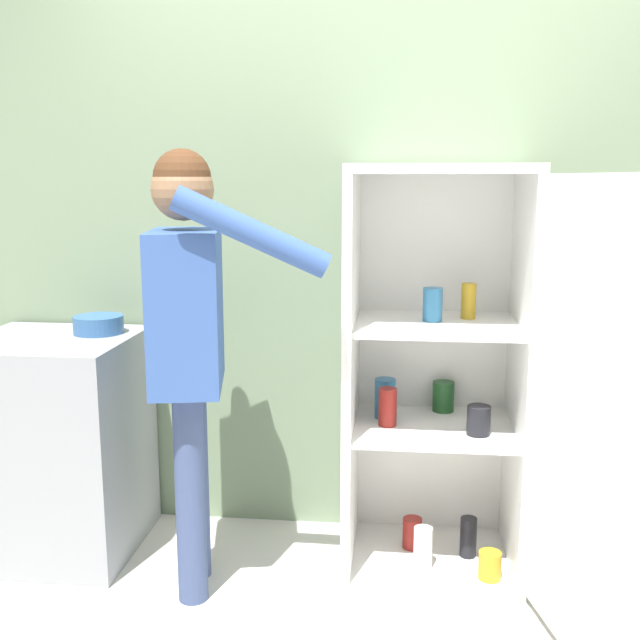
{
  "coord_description": "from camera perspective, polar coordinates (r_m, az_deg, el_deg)",
  "views": [
    {
      "loc": [
        0.12,
        -2.2,
        1.53
      ],
      "look_at": [
        -0.19,
        0.65,
        0.99
      ],
      "focal_mm": 42.0,
      "sensor_mm": 36.0,
      "label": 1
    }
  ],
  "objects": [
    {
      "name": "refrigerator",
      "position": [
        2.86,
        10.95,
        -4.8
      ],
      "size": [
        0.88,
        1.23,
        1.59
      ],
      "color": "white",
      "rests_on": "ground_plane"
    },
    {
      "name": "wall_back",
      "position": [
        3.19,
        4.1,
        6.02
      ],
      "size": [
        7.0,
        0.06,
        2.55
      ],
      "color": "gray",
      "rests_on": "ground_plane"
    },
    {
      "name": "person",
      "position": [
        2.71,
        -9.93,
        0.05
      ],
      "size": [
        0.7,
        0.56,
        1.64
      ],
      "color": "#384770",
      "rests_on": "ground_plane"
    },
    {
      "name": "bowl",
      "position": [
        3.24,
        -16.53,
        -0.33
      ],
      "size": [
        0.2,
        0.2,
        0.07
      ],
      "color": "#335B8E",
      "rests_on": "counter"
    },
    {
      "name": "counter",
      "position": [
        3.33,
        -19.44,
        -8.91
      ],
      "size": [
        0.65,
        0.63,
        0.9
      ],
      "color": "gray",
      "rests_on": "ground_plane"
    }
  ]
}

